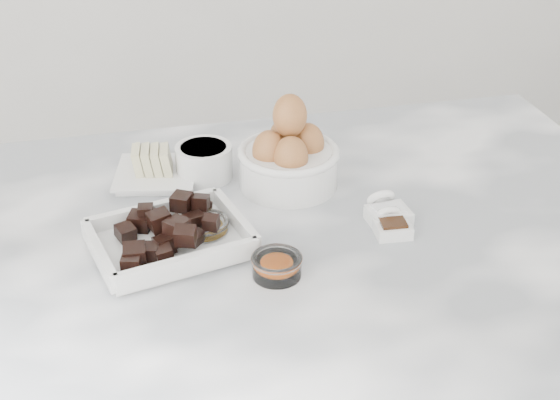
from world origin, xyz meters
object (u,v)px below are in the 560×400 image
Objects in this scene: salt_spoon at (387,211)px; vanilla_spoon at (392,225)px; chocolate_dish at (170,235)px; zest_bowl at (277,265)px; honey_bowl at (205,229)px; sugar_ramekin at (204,160)px; butter_plate at (154,168)px; egg_bowl at (289,157)px.

vanilla_spoon is at bearing -97.44° from salt_spoon.
chocolate_dish reaches higher than zest_bowl.
honey_bowl is at bearing 125.85° from zest_bowl.
butter_plate is at bearing 171.97° from sugar_ramekin.
honey_bowl is (-0.03, -0.18, -0.01)m from sugar_ramekin.
chocolate_dish is at bearing -111.07° from sugar_ramekin.
salt_spoon is (0.00, 0.03, 0.00)m from vanilla_spoon.
zest_bowl is at bearing -79.53° from sugar_ramekin.
sugar_ramekin is 0.33m from vanilla_spoon.
vanilla_spoon reaches higher than honey_bowl.
butter_plate and sugar_ramekin have the same top height.
sugar_ramekin reaches higher than salt_spoon.
vanilla_spoon is (0.32, -0.24, -0.01)m from butter_plate.
butter_plate is 0.40m from vanilla_spoon.
butter_plate is 0.08m from sugar_ramekin.
salt_spoon is (0.12, -0.14, -0.04)m from egg_bowl.
chocolate_dish reaches higher than sugar_ramekin.
vanilla_spoon is (0.11, -0.17, -0.04)m from egg_bowl.
salt_spoon reaches higher than honey_bowl.
egg_bowl is at bearing -18.28° from butter_plate.
butter_plate reaches higher than vanilla_spoon.
chocolate_dish is 3.50× the size of zest_bowl.
butter_plate is at bearing 105.61° from honey_bowl.
egg_bowl is at bearing 123.23° from vanilla_spoon.
egg_bowl is at bearing 39.47° from honey_bowl.
honey_bowl is (0.05, -0.19, -0.00)m from butter_plate.
sugar_ramekin is (0.08, -0.01, 0.01)m from butter_plate.
chocolate_dish is at bearing 144.35° from zest_bowl.
vanilla_spoon is at bearing 19.46° from zest_bowl.
chocolate_dish is 1.60× the size of butter_plate.
honey_bowl is (-0.15, -0.13, -0.03)m from egg_bowl.
salt_spoon is at bearing -2.25° from honey_bowl.
butter_plate is 0.20m from honey_bowl.
zest_bowl is at bearing -107.12° from egg_bowl.
zest_bowl is at bearing -66.24° from butter_plate.
egg_bowl reaches higher than salt_spoon.
vanilla_spoon is (0.18, 0.07, -0.00)m from zest_bowl.
butter_plate is 2.36× the size of vanilla_spoon.
sugar_ramekin is at bearing 141.55° from salt_spoon.
zest_bowl is at bearing -152.17° from salt_spoon.
salt_spoon is at bearing -49.47° from egg_bowl.
sugar_ramekin is 1.43× the size of vanilla_spoon.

